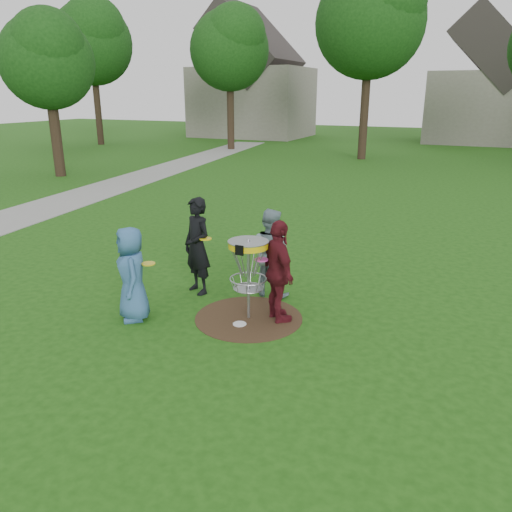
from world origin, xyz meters
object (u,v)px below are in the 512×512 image
at_px(player_black, 197,246).
at_px(disc_golf_basket, 248,260).
at_px(player_blue, 132,274).
at_px(player_maroon, 279,272).
at_px(player_grey, 270,252).

xyz_separation_m(player_black, disc_golf_basket, (1.34, -0.66, 0.12)).
height_order(player_blue, player_maroon, player_maroon).
relative_size(player_black, player_grey, 1.11).
bearing_deg(player_black, disc_golf_basket, 0.52).
bearing_deg(player_black, player_maroon, 10.40).
xyz_separation_m(player_black, player_grey, (1.26, 0.45, -0.09)).
height_order(player_blue, player_black, player_black).
relative_size(player_maroon, disc_golf_basket, 1.23).
bearing_deg(player_black, player_grey, 46.12).
bearing_deg(player_blue, player_maroon, 69.82).
distance_m(player_black, player_maroon, 1.90).
bearing_deg(player_blue, disc_golf_basket, 71.73).
bearing_deg(disc_golf_basket, player_grey, 94.57).
xyz_separation_m(player_blue, player_grey, (1.63, 1.89, 0.03)).
distance_m(player_blue, disc_golf_basket, 1.91).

